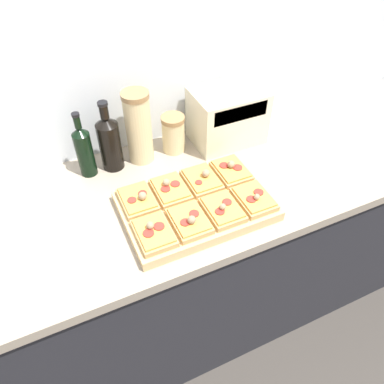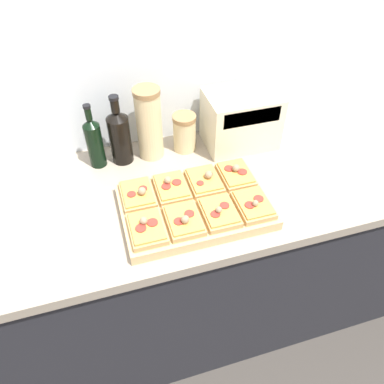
{
  "view_description": "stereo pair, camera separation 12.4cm",
  "coord_description": "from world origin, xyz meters",
  "px_view_note": "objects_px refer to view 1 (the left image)",
  "views": [
    {
      "loc": [
        -0.32,
        -0.58,
        1.81
      ],
      "look_at": [
        0.05,
        0.23,
        0.95
      ],
      "focal_mm": 35.0,
      "sensor_mm": 36.0,
      "label": 1
    },
    {
      "loc": [
        -0.21,
        -0.62,
        1.81
      ],
      "look_at": [
        0.05,
        0.23,
        0.95
      ],
      "focal_mm": 35.0,
      "sensor_mm": 36.0,
      "label": 2
    }
  ],
  "objects_px": {
    "toaster_oven": "(227,116)",
    "olive_oil_bottle": "(84,150)",
    "grain_jar_tall": "(139,128)",
    "grain_jar_short": "(173,134)",
    "wine_bottle": "(110,142)",
    "cutting_board": "(196,206)"
  },
  "relations": [
    {
      "from": "wine_bottle",
      "to": "grain_jar_short",
      "type": "relative_size",
      "value": 1.8
    },
    {
      "from": "toaster_oven",
      "to": "grain_jar_tall",
      "type": "bearing_deg",
      "value": 176.52
    },
    {
      "from": "cutting_board",
      "to": "olive_oil_bottle",
      "type": "xyz_separation_m",
      "value": [
        -0.28,
        0.34,
        0.09
      ]
    },
    {
      "from": "olive_oil_bottle",
      "to": "grain_jar_tall",
      "type": "bearing_deg",
      "value": 0.0
    },
    {
      "from": "olive_oil_bottle",
      "to": "wine_bottle",
      "type": "bearing_deg",
      "value": 0.0
    },
    {
      "from": "olive_oil_bottle",
      "to": "grain_jar_short",
      "type": "xyz_separation_m",
      "value": [
        0.34,
        -0.0,
        -0.03
      ]
    },
    {
      "from": "olive_oil_bottle",
      "to": "wine_bottle",
      "type": "relative_size",
      "value": 0.93
    },
    {
      "from": "wine_bottle",
      "to": "toaster_oven",
      "type": "distance_m",
      "value": 0.47
    },
    {
      "from": "grain_jar_tall",
      "to": "toaster_oven",
      "type": "relative_size",
      "value": 0.94
    },
    {
      "from": "wine_bottle",
      "to": "olive_oil_bottle",
      "type": "bearing_deg",
      "value": 180.0
    },
    {
      "from": "toaster_oven",
      "to": "olive_oil_bottle",
      "type": "bearing_deg",
      "value": 177.79
    },
    {
      "from": "toaster_oven",
      "to": "cutting_board",
      "type": "bearing_deg",
      "value": -131.97
    },
    {
      "from": "cutting_board",
      "to": "grain_jar_tall",
      "type": "height_order",
      "value": "grain_jar_tall"
    },
    {
      "from": "wine_bottle",
      "to": "toaster_oven",
      "type": "xyz_separation_m",
      "value": [
        0.47,
        -0.02,
        -0.0
      ]
    },
    {
      "from": "grain_jar_short",
      "to": "toaster_oven",
      "type": "relative_size",
      "value": 0.51
    },
    {
      "from": "grain_jar_tall",
      "to": "grain_jar_short",
      "type": "height_order",
      "value": "grain_jar_tall"
    },
    {
      "from": "grain_jar_short",
      "to": "cutting_board",
      "type": "bearing_deg",
      "value": -100.31
    },
    {
      "from": "cutting_board",
      "to": "wine_bottle",
      "type": "distance_m",
      "value": 0.4
    },
    {
      "from": "grain_jar_tall",
      "to": "wine_bottle",
      "type": "bearing_deg",
      "value": 180.0
    },
    {
      "from": "wine_bottle",
      "to": "grain_jar_tall",
      "type": "bearing_deg",
      "value": 0.0
    },
    {
      "from": "toaster_oven",
      "to": "grain_jar_short",
      "type": "bearing_deg",
      "value": 174.43
    },
    {
      "from": "cutting_board",
      "to": "grain_jar_tall",
      "type": "distance_m",
      "value": 0.37
    }
  ]
}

